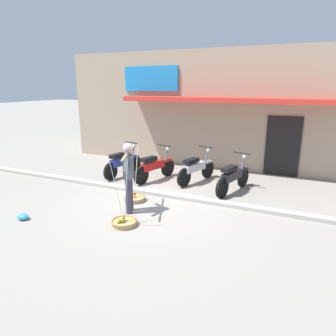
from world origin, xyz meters
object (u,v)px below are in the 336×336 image
at_px(motorcycle_second_in_row, 154,167).
at_px(motorcycle_third_in_row, 196,168).
at_px(fruit_basket_right_side, 124,222).
at_px(fruit_vendor, 129,173).
at_px(motorcycle_nearest_shop, 122,163).
at_px(plastic_litter_bag, 23,217).
at_px(motorcycle_end_of_row, 233,177).
at_px(fruit_basket_left_side, 134,198).

height_order(motorcycle_second_in_row, motorcycle_third_in_row, same).
xyz_separation_m(motorcycle_second_in_row, motorcycle_third_in_row, (1.28, 0.34, 0.00)).
xyz_separation_m(fruit_basket_right_side, motorcycle_third_in_row, (0.44, 3.52, 0.37)).
height_order(fruit_vendor, fruit_basket_right_side, fruit_vendor).
distance_m(motorcycle_nearest_shop, motorcycle_second_in_row, 1.21).
xyz_separation_m(motorcycle_third_in_row, plastic_litter_bag, (-2.70, -4.22, -0.38)).
relative_size(fruit_basket_right_side, plastic_litter_bag, 5.18).
bearing_deg(motorcycle_second_in_row, fruit_vendor, -76.90).
bearing_deg(motorcycle_end_of_row, fruit_vendor, -129.33).
bearing_deg(fruit_basket_right_side, motorcycle_second_in_row, 104.81).
height_order(motorcycle_third_in_row, plastic_litter_bag, motorcycle_third_in_row).
bearing_deg(plastic_litter_bag, fruit_basket_right_side, 17.14).
bearing_deg(fruit_basket_right_side, motorcycle_nearest_shop, 122.62).
bearing_deg(motorcycle_second_in_row, fruit_basket_left_side, -80.22).
bearing_deg(motorcycle_third_in_row, fruit_basket_left_side, -114.09).
xyz_separation_m(fruit_basket_left_side, plastic_litter_bag, (-1.73, -2.05, -0.01)).
height_order(motorcycle_nearest_shop, motorcycle_second_in_row, same).
bearing_deg(plastic_litter_bag, motorcycle_second_in_row, 69.90).
relative_size(motorcycle_nearest_shop, motorcycle_third_in_row, 1.03).
xyz_separation_m(fruit_vendor, motorcycle_third_in_row, (0.70, 2.84, -0.52)).
height_order(fruit_basket_right_side, motorcycle_second_in_row, fruit_basket_right_side).
bearing_deg(fruit_basket_right_side, fruit_vendor, 110.80).
distance_m(fruit_vendor, plastic_litter_bag, 2.59).
height_order(fruit_basket_right_side, motorcycle_third_in_row, fruit_basket_right_side).
height_order(motorcycle_third_in_row, motorcycle_end_of_row, same).
distance_m(fruit_basket_left_side, motorcycle_second_in_row, 1.89).
distance_m(motorcycle_nearest_shop, plastic_litter_bag, 3.92).
relative_size(fruit_vendor, motorcycle_nearest_shop, 0.94).
bearing_deg(motorcycle_second_in_row, motorcycle_end_of_row, -2.30).
bearing_deg(fruit_basket_right_side, motorcycle_end_of_row, 61.06).
height_order(motorcycle_nearest_shop, motorcycle_end_of_row, same).
relative_size(fruit_vendor, motorcycle_third_in_row, 0.97).
height_order(fruit_basket_left_side, plastic_litter_bag, fruit_basket_left_side).
distance_m(fruit_vendor, motorcycle_nearest_shop, 3.13).
distance_m(fruit_basket_left_side, motorcycle_end_of_row, 2.84).
bearing_deg(motorcycle_nearest_shop, fruit_vendor, -54.60).
relative_size(fruit_vendor, motorcycle_second_in_row, 0.96).
bearing_deg(plastic_litter_bag, fruit_basket_left_side, 49.86).
bearing_deg(motorcycle_third_in_row, motorcycle_second_in_row, -165.00).
bearing_deg(plastic_litter_bag, fruit_vendor, 34.63).
distance_m(motorcycle_nearest_shop, motorcycle_third_in_row, 2.51).
relative_size(fruit_basket_left_side, plastic_litter_bag, 5.18).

